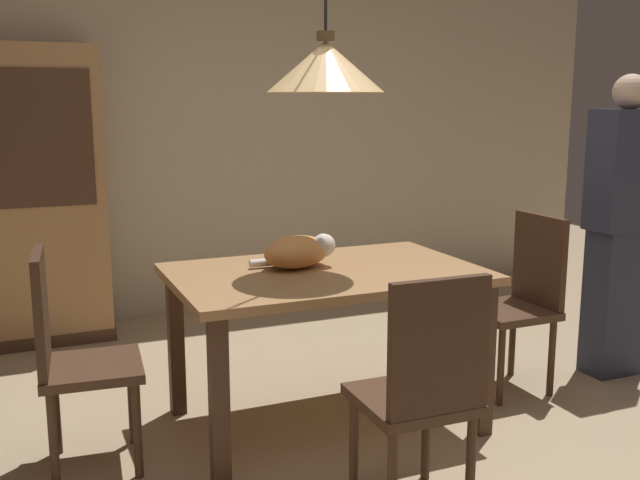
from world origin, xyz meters
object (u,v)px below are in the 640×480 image
Objects in this scene: chair_right_side at (522,295)px; hutch_bookcase at (11,204)px; chair_near_front at (423,386)px; person_standing at (620,227)px; dining_table at (325,291)px; cat_sleeping at (299,251)px; chair_left_side at (71,351)px; pendant_lamp at (326,66)px.

chair_right_side is 0.50× the size of hutch_bookcase.
person_standing is at bearing 25.96° from chair_near_front.
person_standing is at bearing -2.30° from chair_right_side.
dining_table is 0.89m from chair_near_front.
person_standing is at bearing -31.72° from hutch_bookcase.
chair_left_side is at bearing -175.47° from cat_sleeping.
pendant_lamp is 1.94m from person_standing.
chair_right_side is 2.30× the size of cat_sleeping.
dining_table is 1.14m from chair_right_side.
chair_near_front is 1.45m from pendant_lamp.
cat_sleeping is 0.85m from pendant_lamp.
chair_left_side is 0.50× the size of hutch_bookcase.
cat_sleeping is 2.15m from hutch_bookcase.
chair_near_front is 1.43m from chair_right_side.
chair_left_side is 1.00× the size of chair_near_front.
pendant_lamp is (-1.13, -0.00, 1.15)m from chair_right_side.
pendant_lamp is at bearing 179.19° from person_standing.
chair_right_side is (1.13, 0.00, -0.14)m from dining_table.
chair_near_front is at bearing -90.11° from pendant_lamp.
person_standing is (2.88, -0.03, 0.32)m from chair_left_side.
chair_right_side is (2.26, -0.01, 0.00)m from chair_left_side.
dining_table is at bearing -179.98° from chair_right_side.
pendant_lamp reaches higher than chair_near_front.
cat_sleeping is at bearing 95.48° from chair_near_front.
cat_sleeping is at bearing 136.74° from dining_table.
chair_left_side is 1.00× the size of chair_right_side.
chair_left_side is at bearing 179.64° from pendant_lamp.
chair_left_side is (-1.13, 0.01, -0.14)m from dining_table.
hutch_bookcase reaches higher than cat_sleeping.
pendant_lamp reaches higher than dining_table.
chair_left_side is 1.61m from pendant_lamp.
hutch_bookcase is at bearing 95.40° from chair_left_side.
pendant_lamp is at bearing 90.00° from dining_table.
chair_right_side is 0.70m from person_standing.
hutch_bookcase is 1.12× the size of person_standing.
dining_table is 1.51× the size of chair_right_side.
chair_near_front is at bearing -38.17° from chair_left_side.
dining_table is 3.46× the size of cat_sleeping.
pendant_lamp is at bearing -55.03° from hutch_bookcase.
cat_sleeping is at bearing 175.86° from chair_right_side.
chair_right_side is at bearing -4.14° from cat_sleeping.
chair_left_side reaches higher than cat_sleeping.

